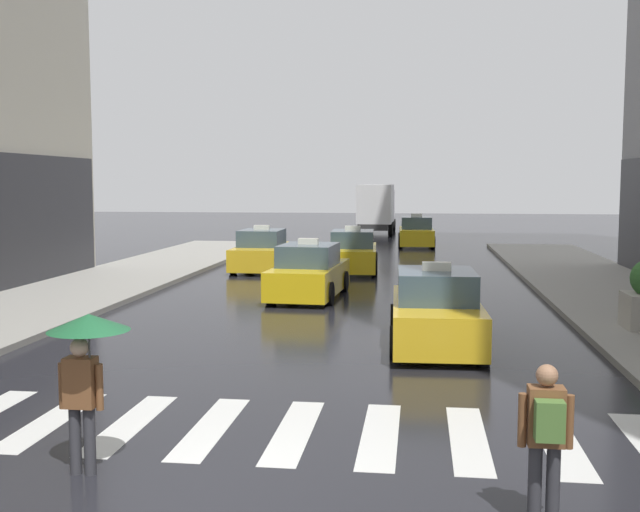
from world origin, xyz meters
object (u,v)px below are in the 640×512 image
object	(u,v)px
taxi_fifth	(416,233)
taxi_second	(309,274)
taxi_fourth	(262,252)
pedestrian_with_backpack	(546,432)
taxi_third	(353,253)
pedestrian_with_umbrella	(86,349)
taxi_lead	(436,312)
box_truck	(377,207)

from	to	relation	value
taxi_fifth	taxi_second	bearing A→B (deg)	-99.32
taxi_fourth	pedestrian_with_backpack	world-z (taller)	taxi_fourth
taxi_third	pedestrian_with_umbrella	world-z (taller)	pedestrian_with_umbrella
taxi_fifth	taxi_lead	bearing A→B (deg)	-88.83
taxi_second	pedestrian_with_backpack	distance (m)	15.60
taxi_fourth	pedestrian_with_backpack	bearing A→B (deg)	-71.07
taxi_third	box_truck	size ratio (longest dim) A/B	0.61
taxi_lead	taxi_second	bearing A→B (deg)	119.66
taxi_second	pedestrian_with_umbrella	distance (m)	14.28
taxi_third	taxi_lead	bearing A→B (deg)	-77.53
taxi_lead	taxi_fifth	distance (m)	25.59
taxi_second	taxi_fourth	size ratio (longest dim) A/B	1.02
taxi_fifth	box_truck	bearing A→B (deg)	105.87
taxi_lead	box_truck	world-z (taller)	box_truck
taxi_lead	taxi_fifth	size ratio (longest dim) A/B	1.00
taxi_second	taxi_fifth	bearing A→B (deg)	80.68
taxi_lead	taxi_fifth	xyz separation A→B (m)	(-0.52, 25.59, 0.00)
taxi_third	pedestrian_with_backpack	bearing A→B (deg)	-79.96
taxi_second	taxi_third	bearing A→B (deg)	83.84
taxi_lead	box_truck	distance (m)	35.22
taxi_third	taxi_fourth	distance (m)	3.60
pedestrian_with_umbrella	pedestrian_with_backpack	size ratio (longest dim) A/B	1.18
taxi_third	pedestrian_with_backpack	world-z (taller)	taxi_third
taxi_fifth	taxi_third	bearing A→B (deg)	-101.04
box_truck	pedestrian_with_umbrella	distance (m)	42.87
pedestrian_with_backpack	taxi_lead	bearing A→B (deg)	96.17
box_truck	pedestrian_with_backpack	world-z (taller)	box_truck
taxi_fifth	pedestrian_with_umbrella	size ratio (longest dim) A/B	2.37
box_truck	pedestrian_with_backpack	distance (m)	43.73
taxi_lead	pedestrian_with_umbrella	bearing A→B (deg)	-118.48
pedestrian_with_umbrella	taxi_second	bearing A→B (deg)	87.71
taxi_lead	pedestrian_with_umbrella	distance (m)	8.92
taxi_third	pedestrian_with_umbrella	bearing A→B (deg)	-93.55
taxi_lead	box_truck	size ratio (longest dim) A/B	0.61
taxi_fourth	pedestrian_with_umbrella	xyz separation A→B (m)	(2.30, -21.06, 0.79)
taxi_lead	pedestrian_with_backpack	distance (m)	8.53
taxi_second	pedestrian_with_umbrella	world-z (taller)	pedestrian_with_umbrella
taxi_second	taxi_third	size ratio (longest dim) A/B	1.00
taxi_second	taxi_fourth	bearing A→B (deg)	112.82
taxi_second	taxi_third	xyz separation A→B (m)	(0.74, 6.81, 0.00)
taxi_second	box_truck	size ratio (longest dim) A/B	0.61
taxi_third	pedestrian_with_umbrella	size ratio (longest dim) A/B	2.38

